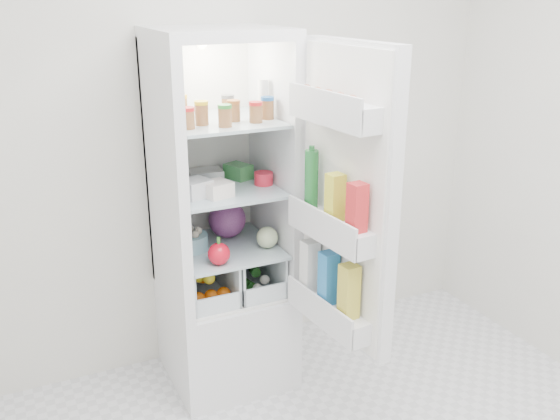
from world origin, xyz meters
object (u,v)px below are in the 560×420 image
red_cabbage (227,219)px  mushroom_bowl (191,242)px  fridge_door (342,206)px  refrigerator (221,257)px

red_cabbage → mushroom_bowl: (-0.22, -0.08, -0.06)m
mushroom_bowl → fridge_door: (0.49, -0.61, 0.31)m
red_cabbage → mushroom_bowl: size_ratio=1.14×
mushroom_bowl → fridge_door: 0.84m
refrigerator → mushroom_bowl: size_ratio=10.75×
red_cabbage → fridge_door: (0.27, -0.69, 0.25)m
red_cabbage → fridge_door: 0.78m
mushroom_bowl → fridge_door: size_ratio=0.13×
red_cabbage → fridge_door: bearing=-68.7°
refrigerator → fridge_door: refrigerator is taller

